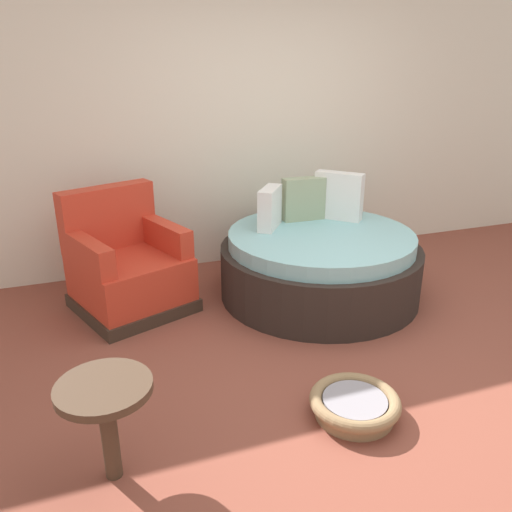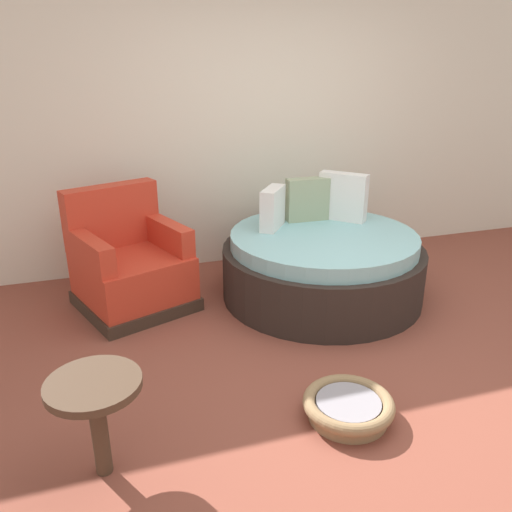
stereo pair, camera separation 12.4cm
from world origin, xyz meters
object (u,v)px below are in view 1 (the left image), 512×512
at_px(round_daybed, 319,262).
at_px(red_armchair, 127,268).
at_px(side_table, 105,402).
at_px(pet_basket, 355,405).

bearing_deg(round_daybed, red_armchair, 169.17).
xyz_separation_m(round_daybed, side_table, (-1.83, -1.52, 0.14)).
bearing_deg(pet_basket, red_armchair, 119.44).
height_order(round_daybed, pet_basket, round_daybed).
bearing_deg(side_table, round_daybed, 39.69).
xyz_separation_m(red_armchair, pet_basket, (1.02, -1.81, -0.26)).
height_order(pet_basket, side_table, side_table).
height_order(red_armchair, side_table, red_armchair).
bearing_deg(pet_basket, round_daybed, 71.20).
bearing_deg(red_armchair, side_table, -99.11).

